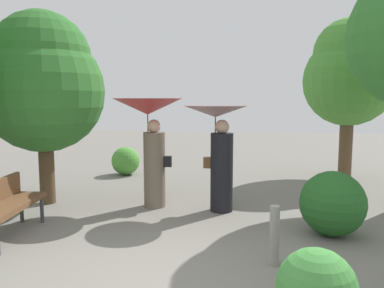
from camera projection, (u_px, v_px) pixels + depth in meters
name	position (u px, v px, depth m)	size (l,w,h in m)	color
ground_plane	(142.00, 285.00, 4.15)	(40.00, 40.00, 0.00)	slate
person_left	(150.00, 127.00, 7.05)	(1.28, 1.28, 2.04)	#6B5B4C
person_right	(218.00, 140.00, 6.78)	(1.15, 1.15, 1.91)	black
park_bench	(4.00, 203.00, 5.54)	(0.66, 1.55, 0.83)	#38383D
tree_mid_left	(43.00, 82.00, 7.17)	(2.31, 2.31, 3.67)	#4C3823
tree_mid_right	(349.00, 73.00, 9.55)	(2.27, 2.27, 4.05)	brown
bush_path_right	(316.00, 288.00, 3.35)	(0.71, 0.71, 0.71)	#428C3D
bush_behind_bench	(126.00, 161.00, 10.20)	(0.75, 0.75, 0.75)	#4C9338
bush_far_side	(333.00, 204.00, 5.62)	(0.97, 0.97, 0.97)	#235B23
path_marker_post	(274.00, 236.00, 4.60)	(0.12, 0.12, 0.74)	gray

